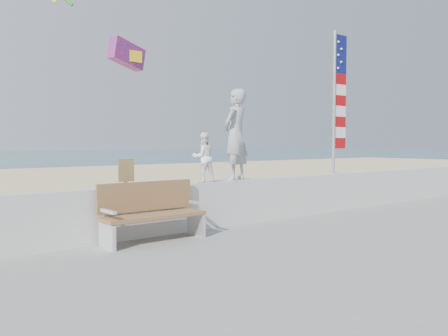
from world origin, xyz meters
The scene contains 9 objects.
ground centered at (0.00, 0.00, 0.00)m, with size 220.00×220.00×0.00m, color #335566.
sand centered at (0.00, 9.00, 0.04)m, with size 90.00×40.00×0.08m, color beige.
seawall centered at (0.00, 2.00, 0.63)m, with size 30.00×0.35×0.90m, color silver.
adult centered at (0.67, 2.00, 2.01)m, with size 0.68×0.45×1.86m, color #9C9CA1.
child centered at (-0.15, 2.00, 1.56)m, with size 0.47×0.37×0.96m, color white.
bench centered at (-1.58, 1.55, 0.69)m, with size 1.80×0.57×1.00m.
flag centered at (3.96, 2.00, 2.99)m, with size 0.50×0.08×3.50m.
parafoil_kite centered at (-0.26, 4.86, 3.93)m, with size 1.06×0.54×0.70m.
sign centered at (-1.50, 2.62, 0.94)m, with size 0.32×0.07×1.46m.
Camera 1 is at (-5.61, -5.39, 1.83)m, focal length 38.00 mm.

